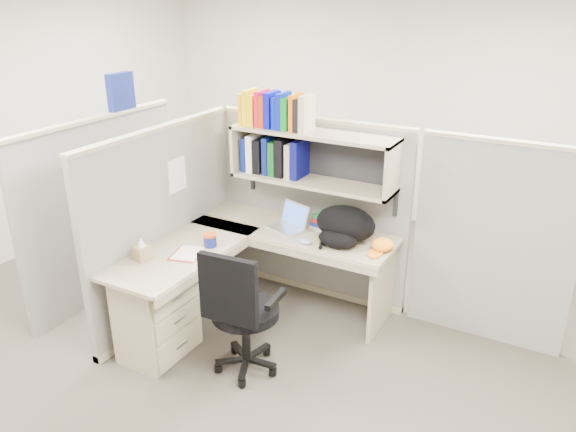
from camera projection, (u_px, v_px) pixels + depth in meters
The scene contains 14 objects.
ground at pixel (260, 336), 4.56m from camera, with size 6.00×6.00×0.00m, color #343028.
room_shell at pixel (256, 142), 3.94m from camera, with size 6.00×6.00×6.00m.
cubicle at pixel (249, 207), 4.74m from camera, with size 3.79×1.84×1.95m.
desk at pixel (195, 293), 4.34m from camera, with size 1.74×1.75×0.73m.
laptop at pixel (286, 217), 4.71m from camera, with size 0.30×0.30×0.22m, color silver, non-canonical shape.
backpack at pixel (342, 226), 4.44m from camera, with size 0.49×0.38×0.29m, color black, non-canonical shape.
orange_cap at pixel (383, 245), 4.35m from camera, with size 0.18×0.20×0.10m, color orange, non-canonical shape.
snack_canister at pixel (210, 240), 4.42m from camera, with size 0.11×0.11×0.11m.
tissue_box at pixel (142, 249), 4.19m from camera, with size 0.11×0.11×0.18m, color #998157, non-canonical shape.
mouse at pixel (305, 242), 4.48m from camera, with size 0.10×0.07×0.04m, color #8EB2CA.
paper_cup at pixel (302, 220), 4.80m from camera, with size 0.08×0.08×0.11m, color white.
book_stack at pixel (327, 220), 4.78m from camera, with size 0.19×0.26×0.13m, color gray, non-canonical shape.
loose_paper at pixel (188, 253), 4.32m from camera, with size 0.19×0.26×0.00m, color white, non-canonical shape.
task_chair at pixel (243, 330), 4.00m from camera, with size 0.55×0.51×1.02m.
Camera 1 is at (2.06, -3.26, 2.63)m, focal length 35.00 mm.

